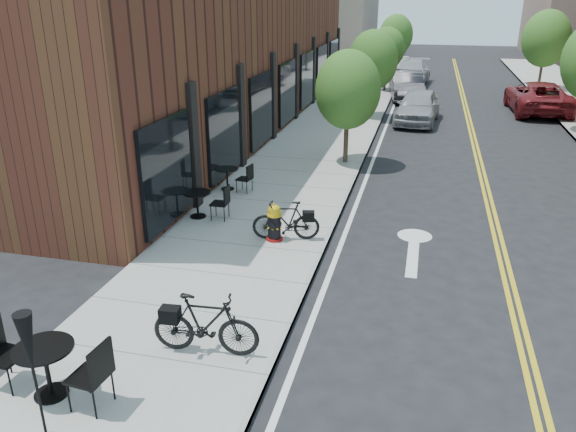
% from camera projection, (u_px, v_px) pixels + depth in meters
% --- Properties ---
extents(ground, '(120.00, 120.00, 0.00)m').
position_uv_depth(ground, '(309.00, 289.00, 11.43)').
color(ground, black).
rests_on(ground, ground).
extents(sidewalk_near, '(4.00, 70.00, 0.12)m').
position_uv_depth(sidewalk_near, '(312.00, 153.00, 20.87)').
color(sidewalk_near, '#9E9B93').
rests_on(sidewalk_near, ground).
extents(building_near, '(5.00, 28.00, 7.00)m').
position_uv_depth(building_near, '(230.00, 45.00, 24.21)').
color(building_near, '#4C2218').
rests_on(building_near, ground).
extents(tree_near_a, '(2.20, 2.20, 3.81)m').
position_uv_depth(tree_near_a, '(348.00, 90.00, 18.71)').
color(tree_near_a, '#382B1E').
rests_on(tree_near_a, sidewalk_near).
extents(tree_near_b, '(2.30, 2.30, 3.98)m').
position_uv_depth(tree_near_b, '(373.00, 60.00, 25.88)').
color(tree_near_b, '#382B1E').
rests_on(tree_near_b, sidewalk_near).
extents(tree_near_c, '(2.10, 2.10, 3.67)m').
position_uv_depth(tree_near_c, '(387.00, 49.00, 33.17)').
color(tree_near_c, '#382B1E').
rests_on(tree_near_c, sidewalk_near).
extents(tree_near_d, '(2.40, 2.40, 4.11)m').
position_uv_depth(tree_near_d, '(396.00, 35.00, 40.28)').
color(tree_near_d, '#382B1E').
rests_on(tree_near_d, sidewalk_near).
extents(tree_far_c, '(2.80, 2.80, 4.62)m').
position_uv_depth(tree_far_c, '(546.00, 39.00, 33.62)').
color(tree_far_c, '#382B1E').
rests_on(tree_far_c, sidewalk_far).
extents(fire_hydrant, '(0.42, 0.42, 0.92)m').
position_uv_depth(fire_hydrant, '(274.00, 223.00, 13.28)').
color(fire_hydrant, maroon).
rests_on(fire_hydrant, sidewalk_near).
extents(bicycle_left, '(1.66, 0.78, 0.96)m').
position_uv_depth(bicycle_left, '(286.00, 220.00, 13.29)').
color(bicycle_left, black).
rests_on(bicycle_left, sidewalk_near).
extents(bicycle_right, '(1.81, 0.64, 1.07)m').
position_uv_depth(bicycle_right, '(205.00, 325.00, 9.03)').
color(bicycle_right, black).
rests_on(bicycle_right, sidewalk_near).
extents(bistro_set_a, '(2.00, 0.93, 1.07)m').
position_uv_depth(bistro_set_a, '(46.00, 364.00, 8.07)').
color(bistro_set_a, black).
rests_on(bistro_set_a, sidewalk_near).
extents(bistro_set_b, '(1.67, 0.73, 0.90)m').
position_uv_depth(bistro_set_b, '(197.00, 201.00, 14.64)').
color(bistro_set_b, black).
rests_on(bistro_set_b, sidewalk_near).
extents(bistro_set_c, '(1.61, 0.79, 0.85)m').
position_uv_depth(bistro_set_c, '(227.00, 176.00, 16.73)').
color(bistro_set_c, black).
rests_on(bistro_set_c, sidewalk_near).
extents(patio_umbrella, '(0.32, 0.32, 1.97)m').
position_uv_depth(patio_umbrella, '(30.00, 353.00, 6.85)').
color(patio_umbrella, black).
rests_on(patio_umbrella, sidewalk_near).
extents(parked_car_a, '(2.16, 4.58, 1.51)m').
position_uv_depth(parked_car_a, '(418.00, 106.00, 25.79)').
color(parked_car_a, '#999CA0').
rests_on(parked_car_a, ground).
extents(parked_car_b, '(2.27, 4.93, 1.57)m').
position_uv_depth(parked_car_b, '(407.00, 85.00, 31.48)').
color(parked_car_b, black).
rests_on(parked_car_b, ground).
extents(parked_car_c, '(2.60, 5.51, 1.55)m').
position_uv_depth(parked_car_c, '(411.00, 73.00, 36.35)').
color(parked_car_c, '#ADACB1').
rests_on(parked_car_c, ground).
extents(parked_car_far, '(2.81, 5.70, 1.56)m').
position_uv_depth(parked_car_far, '(538.00, 97.00, 27.93)').
color(parked_car_far, maroon).
rests_on(parked_car_far, ground).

